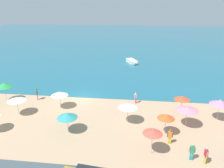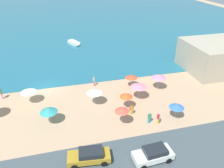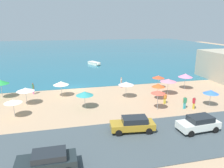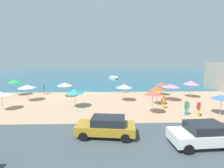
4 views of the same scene
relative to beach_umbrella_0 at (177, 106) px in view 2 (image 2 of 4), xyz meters
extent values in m
plane|color=tan|center=(-16.30, 11.95, -1.89)|extent=(160.00, 160.00, 0.00)
cube|color=#20637A|center=(-16.30, 66.95, -1.87)|extent=(150.00, 110.00, 0.05)
cylinder|color=#B2B2B7|center=(0.00, 0.00, -1.04)|extent=(0.05, 0.05, 1.72)
cone|color=#376CC3|center=(0.00, 0.00, 0.00)|extent=(1.92, 1.92, 0.46)
sphere|color=silver|center=(0.00, 0.00, 0.26)|extent=(0.08, 0.08, 0.08)
cylinder|color=#B2B2B7|center=(-7.09, 0.40, -0.82)|extent=(0.05, 0.05, 2.15)
cone|color=#ED513E|center=(-7.09, 0.40, 0.39)|extent=(1.79, 1.79, 0.36)
sphere|color=silver|center=(-7.09, 0.40, 0.60)|extent=(0.08, 0.08, 0.08)
cylinder|color=#B2B2B7|center=(-15.70, 2.94, -1.01)|extent=(0.05, 0.05, 1.77)
cone|color=teal|center=(-15.70, 2.94, 0.07)|extent=(2.17, 2.17, 0.49)
sphere|color=silver|center=(-15.70, 2.94, 0.35)|extent=(0.08, 0.08, 0.08)
cylinder|color=#B2B2B7|center=(-9.53, 5.62, -0.91)|extent=(0.05, 0.05, 1.97)
cone|color=silver|center=(-9.53, 5.62, 0.23)|extent=(2.18, 2.18, 0.41)
sphere|color=silver|center=(-9.53, 5.62, 0.46)|extent=(0.08, 0.08, 0.08)
cylinder|color=#B2B2B7|center=(-5.56, 3.63, -0.91)|extent=(0.05, 0.05, 1.96)
cone|color=#EC5523|center=(-5.56, 3.63, 0.26)|extent=(1.78, 1.78, 0.47)
sphere|color=silver|center=(-5.56, 3.63, 0.52)|extent=(0.08, 0.08, 0.08)
cylinder|color=#B2B2B7|center=(-18.46, 8.42, -1.00)|extent=(0.05, 0.05, 1.80)
cone|color=white|center=(-18.46, 8.42, 0.10)|extent=(2.21, 2.21, 0.50)
sphere|color=silver|center=(-18.46, 8.42, 0.38)|extent=(0.08, 0.08, 0.08)
cylinder|color=#B2B2B7|center=(0.90, 7.41, -0.85)|extent=(0.05, 0.05, 2.08)
cone|color=pink|center=(0.90, 7.41, 0.41)|extent=(2.28, 2.28, 0.54)
sphere|color=silver|center=(0.90, 7.41, 0.71)|extent=(0.08, 0.08, 0.08)
cylinder|color=#B2B2B7|center=(-2.96, 9.10, -1.02)|extent=(0.05, 0.05, 1.74)
cone|color=#DD4C29|center=(-2.96, 9.10, -0.01)|extent=(1.97, 1.97, 0.39)
sphere|color=silver|center=(-2.96, 9.10, 0.22)|extent=(0.08, 0.08, 0.08)
cylinder|color=#B2B2B7|center=(-3.07, 5.53, -0.87)|extent=(0.05, 0.05, 2.05)
cone|color=pink|center=(-3.07, 5.53, 0.30)|extent=(2.41, 2.41, 0.38)
sphere|color=silver|center=(-3.07, 5.53, 0.52)|extent=(0.08, 0.08, 0.08)
cylinder|color=gold|center=(-5.17, 2.09, -1.52)|extent=(0.14, 0.14, 0.75)
cylinder|color=gold|center=(-5.35, 2.09, -1.52)|extent=(0.14, 0.14, 0.75)
cube|color=orange|center=(-5.26, 2.09, -0.85)|extent=(0.36, 0.23, 0.59)
sphere|color=brown|center=(-5.26, 2.09, -0.42)|extent=(0.22, 0.22, 0.22)
cylinder|color=brown|center=(-5.02, 2.08, -0.90)|extent=(0.09, 0.09, 0.53)
cylinder|color=brown|center=(-5.50, 2.09, -0.90)|extent=(0.09, 0.09, 0.53)
cylinder|color=pink|center=(-8.74, 10.87, -1.49)|extent=(0.14, 0.14, 0.81)
cylinder|color=pink|center=(-8.66, 11.03, -1.49)|extent=(0.14, 0.14, 0.81)
cube|color=silver|center=(-8.70, 10.95, -0.77)|extent=(0.35, 0.42, 0.64)
sphere|color=#9B6D4F|center=(-8.70, 10.95, -0.32)|extent=(0.22, 0.22, 0.22)
cylinder|color=#9B6D4F|center=(-8.80, 10.73, -0.82)|extent=(0.09, 0.09, 0.58)
cylinder|color=#9B6D4F|center=(-8.60, 11.17, -0.82)|extent=(0.09, 0.09, 0.58)
cylinder|color=teal|center=(-3.76, -0.10, -1.50)|extent=(0.14, 0.14, 0.80)
cylinder|color=teal|center=(-3.58, -0.11, -1.50)|extent=(0.14, 0.14, 0.80)
cube|color=#328D5F|center=(-3.67, -0.10, -0.78)|extent=(0.38, 0.25, 0.63)
sphere|color=tan|center=(-3.67, -0.10, -0.34)|extent=(0.22, 0.22, 0.22)
cylinder|color=tan|center=(-3.91, -0.09, -0.83)|extent=(0.09, 0.09, 0.57)
cylinder|color=tan|center=(-3.43, -0.12, -0.83)|extent=(0.09, 0.09, 0.57)
cylinder|color=gold|center=(-2.62, -0.36, -1.51)|extent=(0.14, 0.14, 0.78)
cylinder|color=gold|center=(-2.61, -0.54, -1.51)|extent=(0.14, 0.14, 0.78)
cube|color=red|center=(-2.61, -0.45, -0.81)|extent=(0.25, 0.38, 0.61)
sphere|color=tan|center=(-2.61, -0.45, -0.37)|extent=(0.22, 0.22, 0.22)
cylinder|color=tan|center=(-2.63, -0.21, -0.86)|extent=(0.09, 0.09, 0.55)
cylinder|color=tan|center=(-2.59, -0.69, -0.86)|extent=(0.09, 0.09, 0.55)
cylinder|color=#DB639C|center=(-22.54, 10.41, -1.48)|extent=(0.14, 0.14, 0.83)
cylinder|color=#DB639C|center=(-22.62, 10.57, -1.48)|extent=(0.14, 0.14, 0.83)
cube|color=#328257|center=(-22.58, 10.49, -0.73)|extent=(0.36, 0.42, 0.66)
sphere|color=brown|center=(-22.58, 10.49, -0.27)|extent=(0.22, 0.22, 0.22)
cylinder|color=brown|center=(-22.47, 10.28, -0.78)|extent=(0.09, 0.09, 0.59)
cylinder|color=brown|center=(-22.69, 10.71, -0.78)|extent=(0.09, 0.09, 0.59)
cube|color=silver|center=(-5.65, -5.73, -1.17)|extent=(4.16, 1.97, 0.68)
cube|color=#1E2328|center=(-5.44, -5.72, -0.57)|extent=(2.36, 1.66, 0.53)
cylinder|color=black|center=(-6.98, -6.63, -1.51)|extent=(0.65, 0.26, 0.64)
cylinder|color=black|center=(-7.07, -4.98, -1.51)|extent=(0.65, 0.26, 0.64)
cylinder|color=black|center=(-4.22, -6.48, -1.51)|extent=(0.65, 0.26, 0.64)
cylinder|color=black|center=(-4.31, -4.83, -1.51)|extent=(0.65, 0.26, 0.64)
cube|color=#AB8223|center=(-11.94, -4.31, -1.20)|extent=(4.44, 2.13, 0.62)
cube|color=#1E2328|center=(-11.73, -4.33, -0.62)|extent=(2.55, 1.72, 0.54)
cylinder|color=black|center=(-13.48, -4.92, -1.51)|extent=(0.66, 0.29, 0.64)
cylinder|color=black|center=(-13.30, -3.37, -1.51)|extent=(0.66, 0.29, 0.64)
cylinder|color=black|center=(-10.59, -5.25, -1.51)|extent=(0.66, 0.29, 0.64)
cylinder|color=black|center=(-10.41, -3.69, -1.51)|extent=(0.66, 0.29, 0.64)
cube|color=silver|center=(-9.86, 32.45, -1.53)|extent=(2.91, 4.00, 0.62)
cube|color=silver|center=(-8.97, 30.58, -1.47)|extent=(0.92, 0.74, 0.37)
cube|color=silver|center=(-9.86, 32.45, -1.18)|extent=(2.98, 4.04, 0.08)
cube|color=#A89F88|center=(15.16, 11.65, 0.72)|extent=(12.73, 9.76, 5.23)
camera|label=1|loc=(-8.74, -16.45, 11.05)|focal=35.00mm
camera|label=2|loc=(-13.52, -19.90, 15.96)|focal=35.00mm
camera|label=3|loc=(-18.43, -22.71, 8.37)|focal=35.00mm
camera|label=4|loc=(-11.75, -14.69, 3.69)|focal=24.00mm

